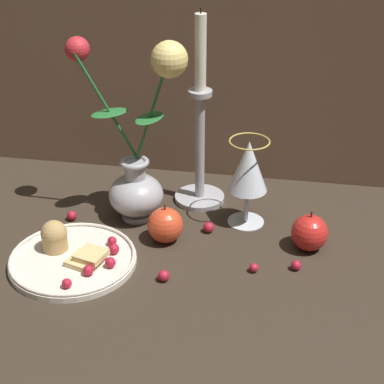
% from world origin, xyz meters
% --- Properties ---
extents(ground_plane, '(2.40, 2.40, 0.00)m').
position_xyz_m(ground_plane, '(0.00, 0.00, 0.00)').
color(ground_plane, '#33281E').
rests_on(ground_plane, ground).
extents(vase, '(0.21, 0.10, 0.34)m').
position_xyz_m(vase, '(-0.07, 0.07, 0.12)').
color(vase, '#A3A3A8').
rests_on(vase, ground_plane).
extents(plate_with_pastries, '(0.22, 0.22, 0.07)m').
position_xyz_m(plate_with_pastries, '(-0.15, -0.09, 0.01)').
color(plate_with_pastries, silver).
rests_on(plate_with_pastries, ground_plane).
extents(wine_glass, '(0.07, 0.07, 0.17)m').
position_xyz_m(wine_glass, '(0.13, 0.09, 0.11)').
color(wine_glass, silver).
rests_on(wine_glass, ground_plane).
extents(candlestick, '(0.10, 0.10, 0.38)m').
position_xyz_m(candlestick, '(0.03, 0.15, 0.13)').
color(candlestick, '#A3A3A8').
rests_on(candlestick, ground_plane).
extents(apple_beside_vase, '(0.06, 0.06, 0.08)m').
position_xyz_m(apple_beside_vase, '(0.24, 0.02, 0.03)').
color(apple_beside_vase, red).
rests_on(apple_beside_vase, ground_plane).
extents(apple_near_glass, '(0.06, 0.06, 0.08)m').
position_xyz_m(apple_near_glass, '(-0.01, -0.00, 0.03)').
color(apple_near_glass, '#D14223').
rests_on(apple_near_glass, ground_plane).
extents(berry_near_plate, '(0.02, 0.02, 0.02)m').
position_xyz_m(berry_near_plate, '(0.06, 0.04, 0.01)').
color(berry_near_plate, '#AD192D').
rests_on(berry_near_plate, ground_plane).
extents(berry_front_center, '(0.02, 0.02, 0.02)m').
position_xyz_m(berry_front_center, '(0.01, -0.12, 0.01)').
color(berry_front_center, '#AD192D').
rests_on(berry_front_center, ground_plane).
extents(berry_by_glass_stem, '(0.02, 0.02, 0.02)m').
position_xyz_m(berry_by_glass_stem, '(0.23, -0.05, 0.01)').
color(berry_by_glass_stem, '#AD192D').
rests_on(berry_by_glass_stem, ground_plane).
extents(berry_under_candlestick, '(0.02, 0.02, 0.02)m').
position_xyz_m(berry_under_candlestick, '(-0.20, 0.04, 0.01)').
color(berry_under_candlestick, '#AD192D').
rests_on(berry_under_candlestick, ground_plane).
extents(berry_far_right, '(0.02, 0.02, 0.02)m').
position_xyz_m(berry_far_right, '(0.16, -0.07, 0.01)').
color(berry_far_right, '#AD192D').
rests_on(berry_far_right, ground_plane).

